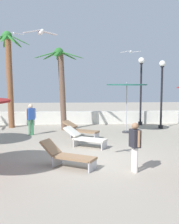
% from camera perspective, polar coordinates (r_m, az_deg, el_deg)
% --- Properties ---
extents(ground_plane, '(56.00, 56.00, 0.00)m').
position_cam_1_polar(ground_plane, '(10.17, 1.10, -9.71)').
color(ground_plane, '#9E9384').
extents(boundary_wall, '(25.20, 0.30, 0.84)m').
position_cam_1_polar(boundary_wall, '(18.56, -1.11, -1.16)').
color(boundary_wall, silver).
rests_on(boundary_wall, ground_plane).
extents(patio_umbrella_3, '(2.17, 2.17, 2.75)m').
position_cam_1_polar(patio_umbrella_3, '(15.35, 7.58, 4.92)').
color(patio_umbrella_3, '#333338').
rests_on(patio_umbrella_3, ground_plane).
extents(palm_tree_1, '(2.82, 2.82, 4.70)m').
position_cam_1_polar(palm_tree_1, '(16.13, -5.81, 6.95)').
color(palm_tree_1, brown).
rests_on(palm_tree_1, ground_plane).
extents(palm_tree_2, '(2.62, 2.62, 5.77)m').
position_cam_1_polar(palm_tree_2, '(17.63, -16.05, 8.40)').
color(palm_tree_2, brown).
rests_on(palm_tree_2, ground_plane).
extents(lamp_post_0, '(0.36, 0.36, 4.03)m').
position_cam_1_polar(lamp_post_0, '(17.17, 14.47, 4.90)').
color(lamp_post_0, black).
rests_on(lamp_post_0, ground_plane).
extents(lamp_post_1, '(0.39, 0.39, 4.33)m').
position_cam_1_polar(lamp_post_1, '(18.34, 10.43, 5.99)').
color(lamp_post_1, black).
rests_on(lamp_post_1, ground_plane).
extents(lounge_chair_0, '(1.90, 1.39, 0.83)m').
position_cam_1_polar(lounge_chair_0, '(12.03, -0.92, -5.26)').
color(lounge_chair_0, '#B7B7BC').
rests_on(lounge_chair_0, ground_plane).
extents(lounge_chair_1, '(1.91, 1.41, 0.84)m').
position_cam_1_polar(lounge_chair_1, '(9.28, -4.46, -8.78)').
color(lounge_chair_1, '#B7B7BC').
rests_on(lounge_chair_1, ground_plane).
extents(lounge_chair_2, '(1.88, 1.39, 0.82)m').
position_cam_1_polar(lounge_chair_2, '(13.99, -1.83, -3.63)').
color(lounge_chair_2, '#B7B7BC').
rests_on(lounge_chair_2, ground_plane).
extents(guest_0, '(0.49, 0.40, 1.64)m').
position_cam_1_polar(guest_0, '(14.89, -11.83, -0.88)').
color(guest_0, '#3F8C59').
rests_on(guest_0, ground_plane).
extents(guest_1, '(0.33, 0.54, 1.54)m').
position_cam_1_polar(guest_1, '(8.77, 9.21, -6.13)').
color(guest_1, silver).
rests_on(guest_1, ground_plane).
extents(seagull_0, '(1.30, 0.56, 0.14)m').
position_cam_1_polar(seagull_0, '(18.87, -15.18, 15.12)').
color(seagull_0, white).
extents(seagull_1, '(0.93, 0.53, 0.15)m').
position_cam_1_polar(seagull_1, '(8.18, -9.92, 15.66)').
color(seagull_1, white).
extents(seagull_2, '(1.23, 0.38, 0.14)m').
position_cam_1_polar(seagull_2, '(17.45, 8.33, 12.00)').
color(seagull_2, white).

